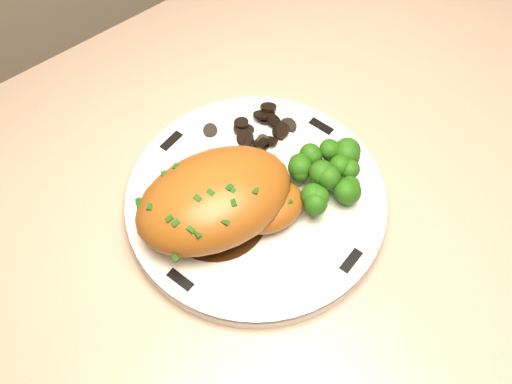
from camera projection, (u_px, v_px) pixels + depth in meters
counter at (359, 295)px, 1.01m from camera, size 2.01×0.66×0.99m
plate at (256, 202)px, 0.58m from camera, size 0.24×0.24×0.02m
rim_accent_0 at (321, 126)px, 0.62m from camera, size 0.01×0.03×0.00m
rim_accent_1 at (171, 141)px, 0.61m from camera, size 0.03×0.01×0.00m
rim_accent_2 at (180, 280)px, 0.53m from camera, size 0.01×0.03×0.00m
rim_accent_3 at (351, 261)px, 0.54m from camera, size 0.03×0.01×0.00m
gravy_pool at (216, 215)px, 0.57m from camera, size 0.09×0.09×0.00m
chicken_breast at (221, 200)px, 0.54m from camera, size 0.15×0.12×0.05m
mushroom_pile at (250, 134)px, 0.61m from camera, size 0.07×0.05×0.02m
broccoli_florets at (328, 172)px, 0.57m from camera, size 0.08×0.07×0.03m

